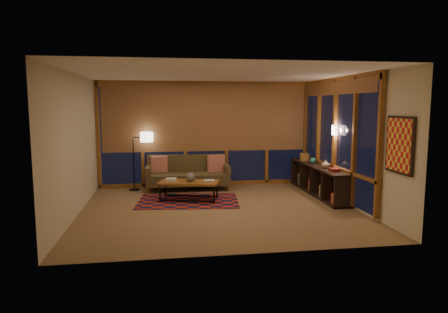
{
  "coord_description": "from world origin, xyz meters",
  "views": [
    {
      "loc": [
        -1.1,
        -7.81,
        2.09
      ],
      "look_at": [
        0.13,
        0.2,
        1.05
      ],
      "focal_mm": 32.0,
      "sensor_mm": 36.0,
      "label": 1
    }
  ],
  "objects": [
    {
      "name": "floor",
      "position": [
        0.0,
        0.0,
        0.0
      ],
      "size": [
        5.5,
        5.0,
        0.01
      ],
      "primitive_type": "cube",
      "color": "olive",
      "rests_on": "ground"
    },
    {
      "name": "window_wall_right",
      "position": [
        2.68,
        0.6,
        1.35
      ],
      "size": [
        0.16,
        3.7,
        2.6
      ],
      "primitive_type": null,
      "color": "brown",
      "rests_on": "walls"
    },
    {
      "name": "vase",
      "position": [
        2.49,
        0.58,
        0.78
      ],
      "size": [
        0.19,
        0.19,
        0.19
      ],
      "primitive_type": "imported",
      "rotation": [
        0.0,
        0.0,
        0.05
      ],
      "color": "tan",
      "rests_on": "bookshelf"
    },
    {
      "name": "book_stack_a",
      "position": [
        -0.94,
        0.9,
        0.46
      ],
      "size": [
        0.25,
        0.21,
        0.07
      ],
      "primitive_type": null,
      "rotation": [
        0.0,
        0.0,
        -0.08
      ],
      "color": "silver",
      "rests_on": "coffee_table"
    },
    {
      "name": "walls",
      "position": [
        0.0,
        0.0,
        1.35
      ],
      "size": [
        5.51,
        5.01,
        2.7
      ],
      "color": "beige",
      "rests_on": "floor"
    },
    {
      "name": "ceramic_pot",
      "position": [
        -0.52,
        0.81,
        0.53
      ],
      "size": [
        0.24,
        0.24,
        0.2
      ],
      "primitive_type": "sphere",
      "rotation": [
        0.0,
        0.0,
        -0.22
      ],
      "color": "#222226",
      "rests_on": "coffee_table"
    },
    {
      "name": "window_wall_back",
      "position": [
        0.0,
        2.43,
        1.35
      ],
      "size": [
        5.3,
        0.16,
        2.6
      ],
      "primitive_type": null,
      "color": "brown",
      "rests_on": "walls"
    },
    {
      "name": "coffee_table",
      "position": [
        -0.56,
        0.83,
        0.21
      ],
      "size": [
        1.4,
        0.91,
        0.43
      ],
      "primitive_type": null,
      "rotation": [
        0.0,
        0.0,
        -0.27
      ],
      "color": "brown",
      "rests_on": "floor"
    },
    {
      "name": "wall_art",
      "position": [
        2.71,
        -1.85,
        1.45
      ],
      "size": [
        0.06,
        0.74,
        0.94
      ],
      "primitive_type": null,
      "color": "red",
      "rests_on": "walls"
    },
    {
      "name": "teal_bowl",
      "position": [
        2.49,
        1.34,
        0.76
      ],
      "size": [
        0.16,
        0.16,
        0.14
      ],
      "primitive_type": "sphere",
      "rotation": [
        0.0,
        0.0,
        -0.12
      ],
      "color": "#238373",
      "rests_on": "bookshelf"
    },
    {
      "name": "area_rug",
      "position": [
        -0.58,
        0.79,
        0.01
      ],
      "size": [
        2.31,
        1.67,
        0.01
      ],
      "primitive_type": "cube",
      "rotation": [
        0.0,
        0.0,
        -0.1
      ],
      "color": "#AA2512",
      "rests_on": "floor"
    },
    {
      "name": "bookshelf",
      "position": [
        2.49,
        1.0,
        0.35
      ],
      "size": [
        0.4,
        2.76,
        0.69
      ],
      "primitive_type": null,
      "color": "black",
      "rests_on": "floor"
    },
    {
      "name": "ceiling",
      "position": [
        0.0,
        0.0,
        2.7
      ],
      "size": [
        5.5,
        5.0,
        0.01
      ],
      "primitive_type": "cube",
      "color": "white",
      "rests_on": "walls"
    },
    {
      "name": "basket",
      "position": [
        2.47,
        1.87,
        0.78
      ],
      "size": [
        0.28,
        0.28,
        0.18
      ],
      "primitive_type": "cylinder",
      "rotation": [
        0.0,
        0.0,
        -0.17
      ],
      "color": "olive",
      "rests_on": "bookshelf"
    },
    {
      "name": "pillow_left",
      "position": [
        -1.2,
        2.18,
        0.62
      ],
      "size": [
        0.41,
        0.14,
        0.4
      ],
      "primitive_type": null,
      "rotation": [
        0.0,
        0.0,
        0.01
      ],
      "color": "red",
      "rests_on": "sofa"
    },
    {
      "name": "wall_sconce",
      "position": [
        2.62,
        0.45,
        1.55
      ],
      "size": [
        0.12,
        0.18,
        0.22
      ],
      "primitive_type": null,
      "color": "white",
      "rests_on": "walls"
    },
    {
      "name": "sofa",
      "position": [
        -0.5,
        2.0,
        0.42
      ],
      "size": [
        2.04,
        0.86,
        0.83
      ],
      "primitive_type": null,
      "rotation": [
        0.0,
        0.0,
        -0.02
      ],
      "color": "#443A1B",
      "rests_on": "floor"
    },
    {
      "name": "floor_lamp",
      "position": [
        -1.83,
        2.15,
        0.72
      ],
      "size": [
        0.52,
        0.38,
        1.44
      ],
      "primitive_type": null,
      "rotation": [
        0.0,
        0.0,
        0.14
      ],
      "color": "black",
      "rests_on": "floor"
    },
    {
      "name": "shelf_book_stack",
      "position": [
        2.49,
        0.11,
        0.72
      ],
      "size": [
        0.17,
        0.23,
        0.06
      ],
      "primitive_type": null,
      "rotation": [
        0.0,
        0.0,
        0.07
      ],
      "color": "silver",
      "rests_on": "bookshelf"
    },
    {
      "name": "book_stack_b",
      "position": [
        -0.12,
        0.71,
        0.45
      ],
      "size": [
        0.26,
        0.22,
        0.05
      ],
      "primitive_type": null,
      "rotation": [
        0.0,
        0.0,
        -0.21
      ],
      "color": "silver",
      "rests_on": "coffee_table"
    },
    {
      "name": "pillow_right",
      "position": [
        0.22,
        2.14,
        0.63
      ],
      "size": [
        0.45,
        0.21,
        0.43
      ],
      "primitive_type": null,
      "rotation": [
        0.0,
        0.0,
        0.15
      ],
      "color": "red",
      "rests_on": "sofa"
    }
  ]
}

